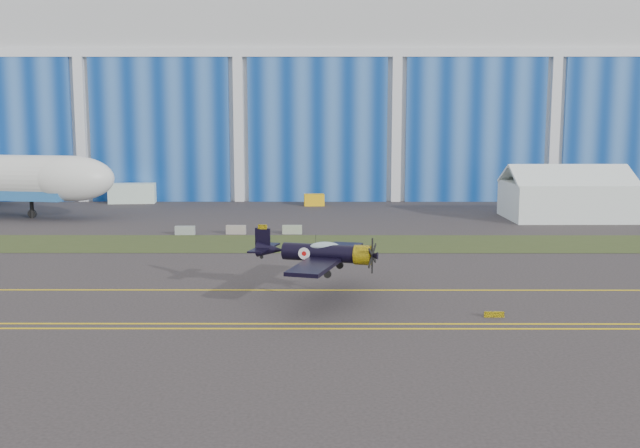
{
  "coord_description": "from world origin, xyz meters",
  "views": [
    {
      "loc": [
        11.65,
        -55.7,
        12.01
      ],
      "look_at": [
        11.49,
        1.59,
        3.69
      ],
      "focal_mm": 42.0,
      "sensor_mm": 36.0,
      "label": 1
    }
  ],
  "objects_px": {
    "tent": "(566,191)",
    "tug": "(314,200)",
    "shipping_container": "(132,193)",
    "warbird": "(320,253)"
  },
  "relations": [
    {
      "from": "warbird",
      "to": "tent",
      "type": "height_order",
      "value": "tent"
    },
    {
      "from": "tent",
      "to": "tug",
      "type": "bearing_deg",
      "value": 155.63
    },
    {
      "from": "shipping_container",
      "to": "tug",
      "type": "bearing_deg",
      "value": -12.45
    },
    {
      "from": "tent",
      "to": "shipping_container",
      "type": "bearing_deg",
      "value": 163.07
    },
    {
      "from": "warbird",
      "to": "tug",
      "type": "height_order",
      "value": "warbird"
    },
    {
      "from": "warbird",
      "to": "shipping_container",
      "type": "distance_m",
      "value": 60.54
    },
    {
      "from": "tent",
      "to": "shipping_container",
      "type": "distance_m",
      "value": 57.13
    },
    {
      "from": "tug",
      "to": "shipping_container",
      "type": "bearing_deg",
      "value": 169.37
    },
    {
      "from": "tug",
      "to": "warbird",
      "type": "bearing_deg",
      "value": -92.99
    },
    {
      "from": "tent",
      "to": "shipping_container",
      "type": "xyz_separation_m",
      "value": [
        -54.86,
        15.85,
        -1.87
      ]
    }
  ]
}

